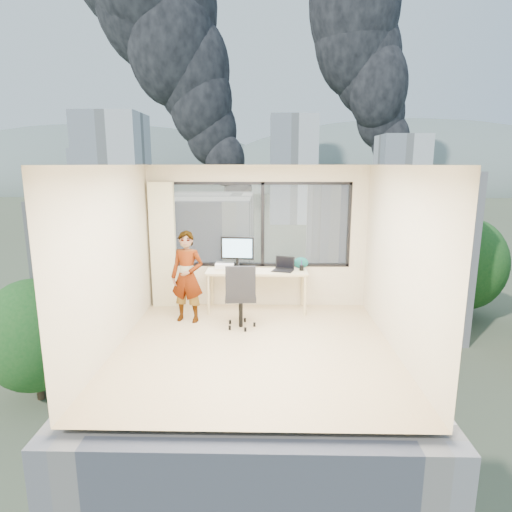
{
  "coord_description": "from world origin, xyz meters",
  "views": [
    {
      "loc": [
        0.15,
        -5.8,
        2.61
      ],
      "look_at": [
        0.0,
        1.0,
        1.15
      ],
      "focal_mm": 30.11,
      "sensor_mm": 36.0,
      "label": 1
    }
  ],
  "objects_px": {
    "chair": "(241,295)",
    "person": "(187,277)",
    "game_console": "(225,265)",
    "desk": "(257,290)",
    "handbag": "(301,263)",
    "laptop": "(283,265)",
    "monitor": "(237,253)"
  },
  "relations": [
    {
      "from": "game_console",
      "to": "chair",
      "type": "bearing_deg",
      "value": -72.59
    },
    {
      "from": "person",
      "to": "game_console",
      "type": "bearing_deg",
      "value": 65.26
    },
    {
      "from": "monitor",
      "to": "desk",
      "type": "bearing_deg",
      "value": -8.72
    },
    {
      "from": "handbag",
      "to": "game_console",
      "type": "bearing_deg",
      "value": -165.11
    },
    {
      "from": "handbag",
      "to": "person",
      "type": "bearing_deg",
      "value": -143.42
    },
    {
      "from": "game_console",
      "to": "handbag",
      "type": "height_order",
      "value": "handbag"
    },
    {
      "from": "chair",
      "to": "monitor",
      "type": "bearing_deg",
      "value": 93.16
    },
    {
      "from": "person",
      "to": "monitor",
      "type": "xyz_separation_m",
      "value": [
        0.8,
        0.65,
        0.28
      ]
    },
    {
      "from": "chair",
      "to": "handbag",
      "type": "distance_m",
      "value": 1.47
    },
    {
      "from": "monitor",
      "to": "laptop",
      "type": "relative_size",
      "value": 1.63
    },
    {
      "from": "desk",
      "to": "handbag",
      "type": "xyz_separation_m",
      "value": [
        0.8,
        0.16,
        0.48
      ]
    },
    {
      "from": "desk",
      "to": "laptop",
      "type": "distance_m",
      "value": 0.68
    },
    {
      "from": "desk",
      "to": "laptop",
      "type": "relative_size",
      "value": 4.91
    },
    {
      "from": "person",
      "to": "monitor",
      "type": "bearing_deg",
      "value": 50.67
    },
    {
      "from": "chair",
      "to": "monitor",
      "type": "xyz_separation_m",
      "value": [
        -0.11,
        0.91,
        0.5
      ]
    },
    {
      "from": "chair",
      "to": "laptop",
      "type": "xyz_separation_m",
      "value": [
        0.71,
        0.78,
        0.32
      ]
    },
    {
      "from": "person",
      "to": "laptop",
      "type": "distance_m",
      "value": 1.7
    },
    {
      "from": "chair",
      "to": "handbag",
      "type": "relative_size",
      "value": 4.07
    },
    {
      "from": "chair",
      "to": "person",
      "type": "distance_m",
      "value": 0.97
    },
    {
      "from": "desk",
      "to": "game_console",
      "type": "height_order",
      "value": "game_console"
    },
    {
      "from": "game_console",
      "to": "laptop",
      "type": "distance_m",
      "value": 1.09
    },
    {
      "from": "desk",
      "to": "handbag",
      "type": "bearing_deg",
      "value": 11.21
    },
    {
      "from": "chair",
      "to": "game_console",
      "type": "bearing_deg",
      "value": 105.41
    },
    {
      "from": "person",
      "to": "handbag",
      "type": "relative_size",
      "value": 5.72
    },
    {
      "from": "chair",
      "to": "person",
      "type": "bearing_deg",
      "value": 160.21
    },
    {
      "from": "person",
      "to": "handbag",
      "type": "bearing_deg",
      "value": 31.97
    },
    {
      "from": "chair",
      "to": "monitor",
      "type": "relative_size",
      "value": 1.83
    },
    {
      "from": "chair",
      "to": "game_console",
      "type": "xyz_separation_m",
      "value": [
        -0.35,
        1.02,
        0.24
      ]
    },
    {
      "from": "monitor",
      "to": "handbag",
      "type": "xyz_separation_m",
      "value": [
        1.15,
        0.08,
        -0.2
      ]
    },
    {
      "from": "monitor",
      "to": "laptop",
      "type": "bearing_deg",
      "value": -5.02
    },
    {
      "from": "game_console",
      "to": "desk",
      "type": "bearing_deg",
      "value": -19.22
    },
    {
      "from": "desk",
      "to": "chair",
      "type": "distance_m",
      "value": 0.88
    }
  ]
}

